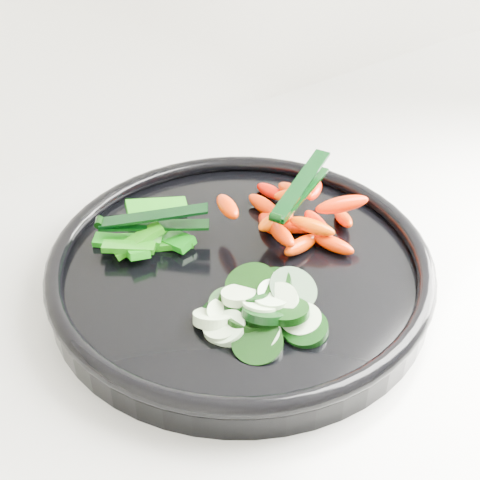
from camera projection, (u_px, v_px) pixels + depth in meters
veggie_tray at (240, 268)px, 0.65m from camera, size 0.41×0.41×0.04m
cucumber_pile at (254, 310)px, 0.59m from camera, size 0.13×0.12×0.04m
carrot_pile at (294, 215)px, 0.68m from camera, size 0.14×0.16×0.05m
pepper_pile at (147, 235)px, 0.68m from camera, size 0.12×0.09×0.04m
tong_carrot at (299, 190)px, 0.67m from camera, size 0.11×0.06×0.02m
tong_pepper at (150, 221)px, 0.67m from camera, size 0.10×0.08×0.02m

